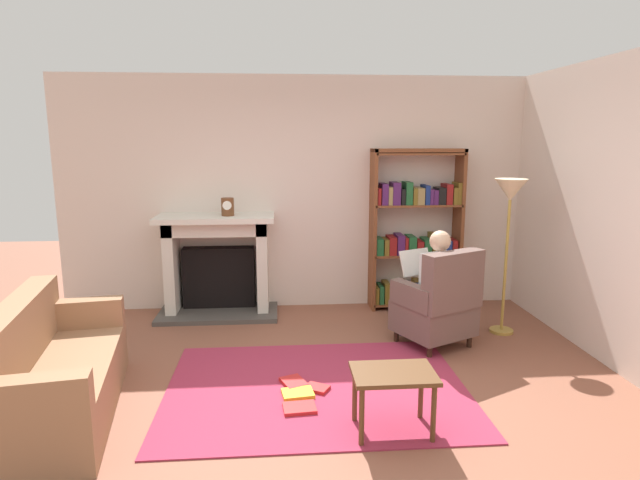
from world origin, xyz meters
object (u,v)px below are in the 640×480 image
(armchair_reading, at_px, (439,304))
(side_table, at_px, (393,381))
(bookshelf, at_px, (415,232))
(sofa_floral, at_px, (52,375))
(floor_lamp, at_px, (510,204))
(mantel_clock, at_px, (228,207))
(seated_reader, at_px, (431,282))
(fireplace, at_px, (218,262))

(armchair_reading, height_order, side_table, armchair_reading)
(bookshelf, bearing_deg, armchair_reading, -93.70)
(sofa_floral, xyz_separation_m, side_table, (2.40, -0.41, 0.05))
(armchair_reading, bearing_deg, floor_lamp, 176.02)
(mantel_clock, height_order, armchair_reading, mantel_clock)
(seated_reader, bearing_deg, floor_lamp, 168.22)
(sofa_floral, height_order, floor_lamp, floor_lamp)
(bookshelf, distance_m, floor_lamp, 1.24)
(mantel_clock, distance_m, armchair_reading, 2.49)
(bookshelf, bearing_deg, seated_reader, -96.66)
(side_table, height_order, floor_lamp, floor_lamp)
(fireplace, distance_m, sofa_floral, 2.47)
(seated_reader, distance_m, sofa_floral, 3.33)
(sofa_floral, bearing_deg, armchair_reading, -80.49)
(fireplace, bearing_deg, bookshelf, 0.91)
(mantel_clock, distance_m, seated_reader, 2.34)
(side_table, bearing_deg, sofa_floral, 170.36)
(fireplace, bearing_deg, mantel_clock, -34.83)
(fireplace, height_order, seated_reader, fireplace)
(mantel_clock, height_order, sofa_floral, mantel_clock)
(mantel_clock, xyz_separation_m, side_table, (1.32, -2.58, -0.87))
(fireplace, height_order, bookshelf, bookshelf)
(bookshelf, xyz_separation_m, seated_reader, (-0.13, -1.13, -0.29))
(bookshelf, relative_size, side_table, 3.35)
(seated_reader, height_order, sofa_floral, seated_reader)
(floor_lamp, bearing_deg, mantel_clock, 164.77)
(seated_reader, xyz_separation_m, side_table, (-0.71, -1.58, -0.25))
(seated_reader, relative_size, sofa_floral, 0.64)
(side_table, bearing_deg, floor_lamp, 49.26)
(fireplace, distance_m, floor_lamp, 3.22)
(fireplace, relative_size, mantel_clock, 6.82)
(side_table, xyz_separation_m, floor_lamp, (1.55, 1.80, 0.98))
(seated_reader, relative_size, side_table, 2.04)
(armchair_reading, bearing_deg, fireplace, -54.74)
(mantel_clock, bearing_deg, armchair_reading, -27.93)
(armchair_reading, distance_m, floor_lamp, 1.25)
(bookshelf, distance_m, side_table, 2.89)
(mantel_clock, xyz_separation_m, floor_lamp, (2.86, -0.78, 0.10))
(armchair_reading, relative_size, floor_lamp, 0.61)
(armchair_reading, relative_size, sofa_floral, 0.54)
(mantel_clock, height_order, floor_lamp, floor_lamp)
(fireplace, relative_size, sofa_floral, 0.75)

